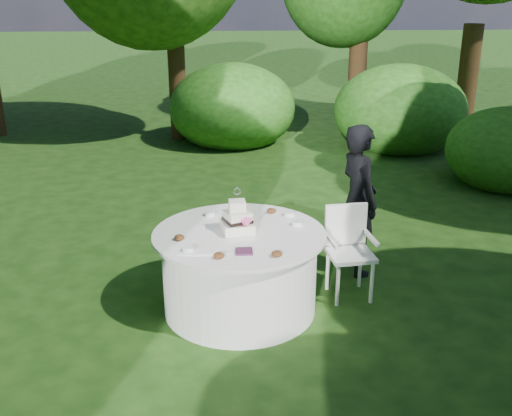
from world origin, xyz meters
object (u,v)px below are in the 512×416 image
at_px(guest, 358,200).
at_px(cake, 238,220).
at_px(chair, 348,244).
at_px(napkins, 244,251).
at_px(table, 240,271).

distance_m(guest, cake, 1.46).
bearing_deg(chair, napkins, -146.34).
xyz_separation_m(napkins, table, (-0.02, 0.43, -0.39)).
height_order(guest, cake, guest).
bearing_deg(cake, table, -47.30).
relative_size(guest, chair, 1.78).
bearing_deg(napkins, chair, 33.66).
bearing_deg(guest, table, 105.95).
bearing_deg(table, guest, 30.62).
xyz_separation_m(guest, cake, (-1.26, -0.72, 0.09)).
height_order(napkins, chair, chair).
relative_size(guest, table, 1.01).
bearing_deg(chair, cake, -167.34).
bearing_deg(chair, table, -166.46).
distance_m(napkins, guest, 1.69).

